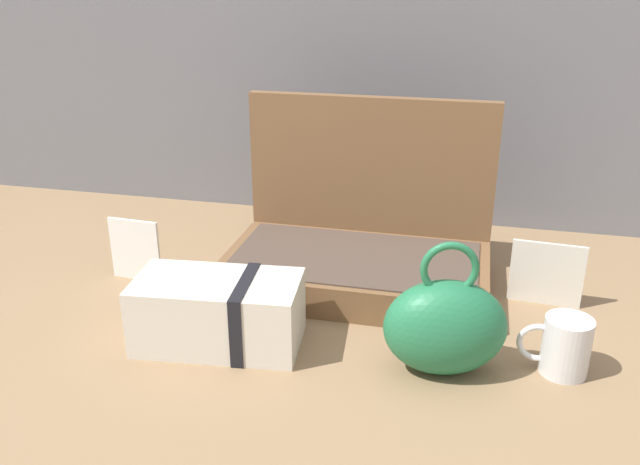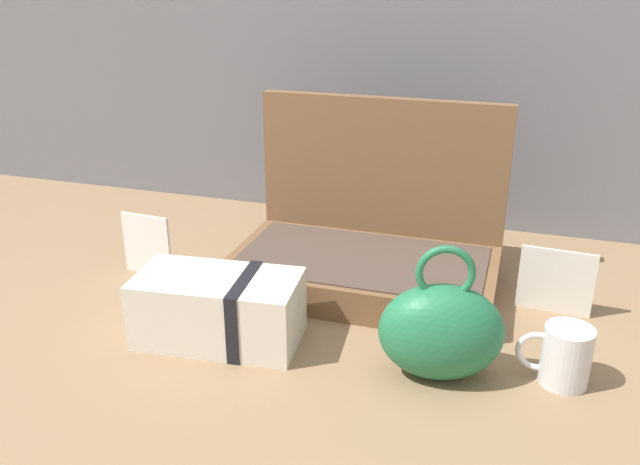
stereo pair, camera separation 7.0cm
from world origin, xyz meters
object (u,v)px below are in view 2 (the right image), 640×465
(open_suitcase, at_px, (368,243))
(info_card_left, at_px, (147,245))
(cream_toiletry_bag, at_px, (220,309))
(coffee_mug, at_px, (564,356))
(teal_pouch_handbag, at_px, (441,331))
(poster_card_right, at_px, (556,281))

(open_suitcase, relative_size, info_card_left, 3.99)
(cream_toiletry_bag, distance_m, coffee_mug, 0.53)
(teal_pouch_handbag, height_order, coffee_mug, teal_pouch_handbag)
(poster_card_right, bearing_deg, coffee_mug, -83.04)
(open_suitcase, height_order, teal_pouch_handbag, open_suitcase)
(coffee_mug, bearing_deg, open_suitcase, 144.76)
(poster_card_right, bearing_deg, teal_pouch_handbag, -118.12)
(teal_pouch_handbag, xyz_separation_m, info_card_left, (-0.60, 0.18, -0.02))
(cream_toiletry_bag, bearing_deg, teal_pouch_handbag, 0.31)
(poster_card_right, bearing_deg, open_suitcase, 179.38)
(poster_card_right, bearing_deg, info_card_left, -169.96)
(info_card_left, bearing_deg, coffee_mug, -6.87)
(teal_pouch_handbag, relative_size, info_card_left, 1.72)
(info_card_left, xyz_separation_m, poster_card_right, (0.76, 0.08, -0.00))
(teal_pouch_handbag, bearing_deg, open_suitcase, 121.89)
(open_suitcase, relative_size, poster_card_right, 3.87)
(cream_toiletry_bag, height_order, coffee_mug, cream_toiletry_bag)
(open_suitcase, xyz_separation_m, cream_toiletry_bag, (-0.17, -0.29, -0.02))
(teal_pouch_handbag, relative_size, cream_toiletry_bag, 0.78)
(open_suitcase, xyz_separation_m, coffee_mug, (0.35, -0.25, -0.03))
(open_suitcase, xyz_separation_m, teal_pouch_handbag, (0.18, -0.29, 0.00))
(cream_toiletry_bag, relative_size, poster_card_right, 2.16)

